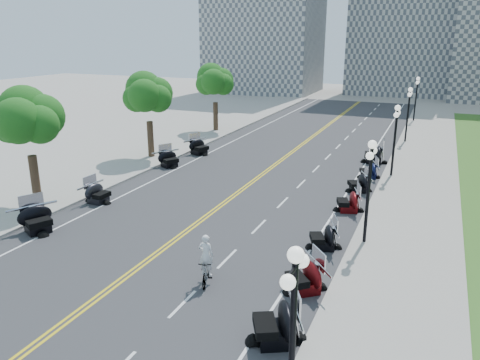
% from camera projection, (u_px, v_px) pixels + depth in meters
% --- Properties ---
extents(ground, '(160.00, 160.00, 0.00)m').
position_uv_depth(ground, '(166.00, 247.00, 22.16)').
color(ground, gray).
extents(road, '(16.00, 90.00, 0.01)m').
position_uv_depth(road, '(246.00, 187.00, 30.95)').
color(road, '#333335').
rests_on(road, ground).
extents(centerline_yellow_a, '(0.12, 90.00, 0.00)m').
position_uv_depth(centerline_yellow_a, '(244.00, 186.00, 30.99)').
color(centerline_yellow_a, yellow).
rests_on(centerline_yellow_a, road).
extents(centerline_yellow_b, '(0.12, 90.00, 0.00)m').
position_uv_depth(centerline_yellow_b, '(248.00, 187.00, 30.90)').
color(centerline_yellow_b, yellow).
rests_on(centerline_yellow_b, road).
extents(edge_line_north, '(0.12, 90.00, 0.00)m').
position_uv_depth(edge_line_north, '(343.00, 199.00, 28.55)').
color(edge_line_north, white).
rests_on(edge_line_north, road).
extents(edge_line_south, '(0.12, 90.00, 0.00)m').
position_uv_depth(edge_line_south, '(163.00, 176.00, 33.34)').
color(edge_line_south, white).
rests_on(edge_line_south, road).
extents(lane_dash_5, '(0.12, 2.00, 0.00)m').
position_uv_depth(lane_dash_5, '(183.00, 304.00, 17.45)').
color(lane_dash_5, white).
rests_on(lane_dash_5, road).
extents(lane_dash_6, '(0.12, 2.00, 0.00)m').
position_uv_depth(lane_dash_6, '(227.00, 259.00, 20.96)').
color(lane_dash_6, white).
rests_on(lane_dash_6, road).
extents(lane_dash_7, '(0.12, 2.00, 0.00)m').
position_uv_depth(lane_dash_7, '(259.00, 227.00, 24.47)').
color(lane_dash_7, white).
rests_on(lane_dash_7, road).
extents(lane_dash_8, '(0.12, 2.00, 0.00)m').
position_uv_depth(lane_dash_8, '(283.00, 202.00, 27.99)').
color(lane_dash_8, white).
rests_on(lane_dash_8, road).
extents(lane_dash_9, '(0.12, 2.00, 0.00)m').
position_uv_depth(lane_dash_9, '(301.00, 184.00, 31.50)').
color(lane_dash_9, white).
rests_on(lane_dash_9, road).
extents(lane_dash_10, '(0.12, 2.00, 0.00)m').
position_uv_depth(lane_dash_10, '(316.00, 169.00, 35.01)').
color(lane_dash_10, white).
rests_on(lane_dash_10, road).
extents(lane_dash_11, '(0.12, 2.00, 0.00)m').
position_uv_depth(lane_dash_11, '(328.00, 157.00, 38.53)').
color(lane_dash_11, white).
rests_on(lane_dash_11, road).
extents(lane_dash_12, '(0.12, 2.00, 0.00)m').
position_uv_depth(lane_dash_12, '(338.00, 146.00, 42.04)').
color(lane_dash_12, white).
rests_on(lane_dash_12, road).
extents(lane_dash_13, '(0.12, 2.00, 0.00)m').
position_uv_depth(lane_dash_13, '(347.00, 138.00, 45.56)').
color(lane_dash_13, white).
rests_on(lane_dash_13, road).
extents(lane_dash_14, '(0.12, 2.00, 0.00)m').
position_uv_depth(lane_dash_14, '(354.00, 130.00, 49.07)').
color(lane_dash_14, white).
rests_on(lane_dash_14, road).
extents(lane_dash_15, '(0.12, 2.00, 0.00)m').
position_uv_depth(lane_dash_15, '(360.00, 124.00, 52.58)').
color(lane_dash_15, white).
rests_on(lane_dash_15, road).
extents(lane_dash_16, '(0.12, 2.00, 0.00)m').
position_uv_depth(lane_dash_16, '(366.00, 119.00, 56.10)').
color(lane_dash_16, white).
rests_on(lane_dash_16, road).
extents(lane_dash_17, '(0.12, 2.00, 0.00)m').
position_uv_depth(lane_dash_17, '(371.00, 114.00, 59.61)').
color(lane_dash_17, white).
rests_on(lane_dash_17, road).
extents(lane_dash_18, '(0.12, 2.00, 0.00)m').
position_uv_depth(lane_dash_18, '(375.00, 109.00, 63.12)').
color(lane_dash_18, white).
rests_on(lane_dash_18, road).
extents(lane_dash_19, '(0.12, 2.00, 0.00)m').
position_uv_depth(lane_dash_19, '(379.00, 105.00, 66.64)').
color(lane_dash_19, white).
rests_on(lane_dash_19, road).
extents(sidewalk_north, '(5.00, 90.00, 0.15)m').
position_uv_depth(sidewalk_north, '(414.00, 208.00, 26.99)').
color(sidewalk_north, '#9E9991').
rests_on(sidewalk_north, ground).
extents(sidewalk_south, '(5.00, 90.00, 0.15)m').
position_uv_depth(sidewalk_south, '(116.00, 169.00, 34.86)').
color(sidewalk_south, '#9E9991').
rests_on(sidewalk_south, ground).
extents(distant_block_a, '(18.00, 14.00, 26.00)m').
position_uv_depth(distant_block_a, '(265.00, 14.00, 79.50)').
color(distant_block_a, gray).
rests_on(distant_block_a, ground).
extents(distant_block_b, '(16.00, 12.00, 30.00)m').
position_uv_depth(distant_block_b, '(405.00, 0.00, 75.94)').
color(distant_block_b, gray).
rests_on(distant_block_b, ground).
extents(street_lamp_1, '(0.50, 1.20, 4.90)m').
position_uv_depth(street_lamp_1, '(292.00, 342.00, 11.14)').
color(street_lamp_1, black).
rests_on(street_lamp_1, sidewalk_north).
extents(street_lamp_2, '(0.50, 1.20, 4.90)m').
position_uv_depth(street_lamp_2, '(368.00, 193.00, 21.68)').
color(street_lamp_2, black).
rests_on(street_lamp_2, sidewalk_north).
extents(street_lamp_3, '(0.50, 1.20, 4.90)m').
position_uv_depth(street_lamp_3, '(394.00, 141.00, 32.22)').
color(street_lamp_3, black).
rests_on(street_lamp_3, sidewalk_north).
extents(street_lamp_4, '(0.50, 1.20, 4.90)m').
position_uv_depth(street_lamp_4, '(408.00, 115.00, 42.76)').
color(street_lamp_4, black).
rests_on(street_lamp_4, sidewalk_north).
extents(street_lamp_5, '(0.50, 1.20, 4.90)m').
position_uv_depth(street_lamp_5, '(416.00, 99.00, 53.31)').
color(street_lamp_5, black).
rests_on(street_lamp_5, sidewalk_north).
extents(tree_2, '(4.80, 4.80, 9.20)m').
position_uv_depth(tree_2, '(28.00, 125.00, 26.25)').
color(tree_2, '#235619').
rests_on(tree_2, sidewalk_south).
extents(tree_3, '(4.80, 4.80, 9.20)m').
position_uv_depth(tree_3, '(148.00, 99.00, 36.80)').
color(tree_3, '#235619').
rests_on(tree_3, sidewalk_south).
extents(tree_4, '(4.80, 4.80, 9.20)m').
position_uv_depth(tree_4, '(215.00, 85.00, 47.34)').
color(tree_4, '#235619').
rests_on(tree_4, sidewalk_south).
extents(motorcycle_n_4, '(3.00, 3.00, 1.55)m').
position_uv_depth(motorcycle_n_4, '(276.00, 321.00, 15.07)').
color(motorcycle_n_4, black).
rests_on(motorcycle_n_4, road).
extents(motorcycle_n_5, '(2.78, 2.78, 1.38)m').
position_uv_depth(motorcycle_n_5, '(305.00, 275.00, 18.14)').
color(motorcycle_n_5, '#590A0C').
rests_on(motorcycle_n_5, road).
extents(motorcycle_n_6, '(2.41, 2.41, 1.29)m').
position_uv_depth(motorcycle_n_6, '(323.00, 236.00, 21.83)').
color(motorcycle_n_6, black).
rests_on(motorcycle_n_6, road).
extents(motorcycle_n_7, '(2.39, 2.39, 1.31)m').
position_uv_depth(motorcycle_n_7, '(348.00, 200.00, 26.46)').
color(motorcycle_n_7, '#590A0C').
rests_on(motorcycle_n_7, road).
extents(motorcycle_n_8, '(2.50, 2.50, 1.30)m').
position_uv_depth(motorcycle_n_8, '(359.00, 182.00, 29.77)').
color(motorcycle_n_8, black).
rests_on(motorcycle_n_8, road).
extents(motorcycle_n_9, '(2.25, 2.25, 1.23)m').
position_uv_depth(motorcycle_n_9, '(369.00, 170.00, 32.63)').
color(motorcycle_n_9, black).
rests_on(motorcycle_n_9, road).
extents(motorcycle_n_10, '(2.50, 2.50, 1.57)m').
position_uv_depth(motorcycle_n_10, '(374.00, 153.00, 36.46)').
color(motorcycle_n_10, black).
rests_on(motorcycle_n_10, road).
extents(motorcycle_s_5, '(2.92, 2.92, 1.51)m').
position_uv_depth(motorcycle_s_5, '(37.00, 218.00, 23.62)').
color(motorcycle_s_5, black).
rests_on(motorcycle_s_5, road).
extents(motorcycle_s_6, '(1.97, 1.97, 1.32)m').
position_uv_depth(motorcycle_s_6, '(98.00, 192.00, 27.80)').
color(motorcycle_s_6, black).
rests_on(motorcycle_s_6, road).
extents(motorcycle_s_8, '(2.68, 2.68, 1.37)m').
position_uv_depth(motorcycle_s_8, '(169.00, 158.00, 35.40)').
color(motorcycle_s_8, black).
rests_on(motorcycle_s_8, road).
extents(motorcycle_s_9, '(2.67, 2.67, 1.43)m').
position_uv_depth(motorcycle_s_9, '(199.00, 146.00, 39.13)').
color(motorcycle_s_9, black).
rests_on(motorcycle_s_9, road).
extents(bicycle, '(1.04, 1.88, 1.09)m').
position_uv_depth(bicycle, '(206.00, 271.00, 18.80)').
color(bicycle, '#A51414').
rests_on(bicycle, road).
extents(cyclist_rider, '(0.64, 0.42, 1.76)m').
position_uv_depth(cyclist_rider, '(206.00, 238.00, 18.38)').
color(cyclist_rider, silver).
rests_on(cyclist_rider, bicycle).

